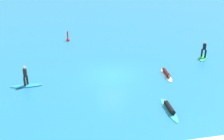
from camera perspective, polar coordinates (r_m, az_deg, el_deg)
name	(u,v)px	position (r m, az deg, el deg)	size (l,w,h in m)	color
ground_plane	(112,75)	(25.86, 0.00, -1.02)	(120.00, 120.00, 0.00)	#1E6B93
surfer_on_white_board	(166,74)	(26.20, 10.64, -0.73)	(0.87, 3.02, 0.41)	white
surfer_on_teal_board	(169,108)	(20.74, 11.16, -7.40)	(0.72, 3.32, 0.43)	#33C6CC
surfer_on_green_board	(204,53)	(31.27, 17.56, 3.13)	(1.99, 2.41, 1.75)	#23B266
surfer_on_blue_board	(26,81)	(24.67, -16.55, -2.15)	(2.54, 0.66, 1.76)	#1E8CD1
marker_buoy	(68,39)	(35.97, -8.66, 6.07)	(0.41, 0.41, 1.32)	red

